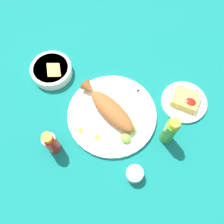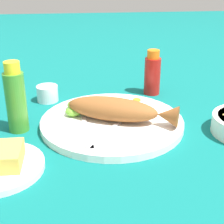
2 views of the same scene
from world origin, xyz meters
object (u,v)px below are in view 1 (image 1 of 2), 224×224
object	(u,v)px
guacamole_bowl	(52,70)
salt_cup	(134,174)
fried_fish	(109,108)
fork_far	(134,106)
hot_sauce_bottle_red	(51,143)
hot_sauce_bottle_green	(170,131)
main_plate	(112,115)
side_plate_fries	(184,102)
fork_near	(126,98)

from	to	relation	value
guacamole_bowl	salt_cup	bearing A→B (deg)	-27.94
fried_fish	fork_far	xyz separation A→B (m)	(0.08, 0.06, -0.03)
hot_sauce_bottle_red	hot_sauce_bottle_green	distance (m)	0.44
main_plate	side_plate_fries	world-z (taller)	main_plate
hot_sauce_bottle_green	salt_cup	world-z (taller)	hot_sauce_bottle_green
main_plate	fork_far	distance (m)	0.10
guacamole_bowl	side_plate_fries	bearing A→B (deg)	9.80
hot_sauce_bottle_green	guacamole_bowl	distance (m)	0.57
guacamole_bowl	hot_sauce_bottle_red	bearing A→B (deg)	-58.97
main_plate	fork_near	world-z (taller)	fork_near
fork_far	guacamole_bowl	xyz separation A→B (m)	(-0.39, 0.01, 0.01)
fork_near	salt_cup	world-z (taller)	salt_cup
fork_near	fork_far	size ratio (longest dim) A/B	0.91
fork_near	guacamole_bowl	bearing A→B (deg)	120.75
salt_cup	side_plate_fries	distance (m)	0.37
fried_fish	hot_sauce_bottle_red	xyz separation A→B (m)	(-0.13, -0.22, 0.02)
salt_cup	side_plate_fries	xyz separation A→B (m)	(0.08, 0.37, -0.01)
salt_cup	guacamole_bowl	xyz separation A→B (m)	(-0.50, 0.27, 0.00)
hot_sauce_bottle_red	hot_sauce_bottle_green	world-z (taller)	hot_sauce_bottle_green
fried_fish	guacamole_bowl	size ratio (longest dim) A/B	1.61
fork_near	fork_far	xyz separation A→B (m)	(0.04, -0.02, 0.00)
main_plate	hot_sauce_bottle_red	size ratio (longest dim) A/B	2.60
hot_sauce_bottle_red	salt_cup	world-z (taller)	hot_sauce_bottle_red
fork_far	guacamole_bowl	size ratio (longest dim) A/B	1.05
fork_near	side_plate_fries	world-z (taller)	fork_near
fork_far	hot_sauce_bottle_red	world-z (taller)	hot_sauce_bottle_red
main_plate	salt_cup	distance (m)	0.26
fried_fish	hot_sauce_bottle_red	distance (m)	0.26
fork_near	hot_sauce_bottle_red	world-z (taller)	hot_sauce_bottle_red
main_plate	fork_far	world-z (taller)	fork_far
hot_sauce_bottle_green	side_plate_fries	world-z (taller)	hot_sauce_bottle_green
hot_sauce_bottle_red	guacamole_bowl	distance (m)	0.35
main_plate	fried_fish	world-z (taller)	fried_fish
fork_near	hot_sauce_bottle_red	size ratio (longest dim) A/B	1.21
main_plate	fried_fish	bearing A→B (deg)	157.24
salt_cup	side_plate_fries	bearing A→B (deg)	78.02
main_plate	guacamole_bowl	xyz separation A→B (m)	(-0.33, 0.08, 0.02)
fried_fish	salt_cup	world-z (taller)	fried_fish
hot_sauce_bottle_red	guacamole_bowl	bearing A→B (deg)	121.03
hot_sauce_bottle_red	hot_sauce_bottle_green	bearing A→B (deg)	29.71
fork_near	side_plate_fries	size ratio (longest dim) A/B	0.89
main_plate	guacamole_bowl	size ratio (longest dim) A/B	2.05
hot_sauce_bottle_red	salt_cup	bearing A→B (deg)	5.09
main_plate	fork_near	bearing A→B (deg)	75.55
salt_cup	fork_far	bearing A→B (deg)	112.82
fork_far	side_plate_fries	size ratio (longest dim) A/B	0.98
fork_near	fork_far	world-z (taller)	same
main_plate	fork_far	bearing A→B (deg)	45.63
main_plate	guacamole_bowl	distance (m)	0.34
hot_sauce_bottle_green	side_plate_fries	bearing A→B (deg)	83.84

